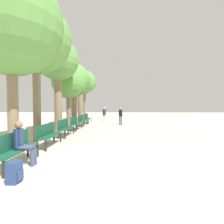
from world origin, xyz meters
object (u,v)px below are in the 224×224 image
(bench_row_2, at_px, (65,126))
(bench_row_1, at_px, (48,133))
(bench_row_0, at_px, (15,147))
(tree_row_3, at_px, (68,82))
(tree_row_5, at_px, (80,80))
(tree_row_4, at_px, (74,80))
(pedestrian_mid, at_px, (104,114))
(bench_row_5, at_px, (87,117))
(tree_row_0, at_px, (11,25))
(tree_row_1, at_px, (36,39))
(bench_row_4, at_px, (82,119))
(tree_row_6, at_px, (84,83))
(backpack, at_px, (15,172))
(bench_row_3, at_px, (75,122))
(person_seated, at_px, (23,142))
(tree_row_2, at_px, (58,62))
(pedestrian_near, at_px, (121,115))

(bench_row_2, bearing_deg, bench_row_1, -90.00)
(bench_row_0, xyz_separation_m, bench_row_1, (0.00, 2.47, 0.00))
(tree_row_3, relative_size, tree_row_5, 0.88)
(tree_row_4, relative_size, tree_row_5, 0.97)
(bench_row_2, height_order, pedestrian_mid, pedestrian_mid)
(bench_row_0, height_order, tree_row_4, tree_row_4)
(bench_row_1, height_order, bench_row_5, same)
(bench_row_5, xyz_separation_m, pedestrian_mid, (1.73, -0.20, 0.37))
(tree_row_0, height_order, tree_row_1, tree_row_1)
(bench_row_2, distance_m, tree_row_0, 5.49)
(tree_row_0, relative_size, pedestrian_mid, 4.13)
(bench_row_1, distance_m, bench_row_4, 7.40)
(bench_row_1, distance_m, bench_row_2, 2.47)
(bench_row_4, height_order, tree_row_5, tree_row_5)
(bench_row_4, distance_m, tree_row_6, 7.27)
(backpack, bearing_deg, bench_row_0, 120.63)
(bench_row_0, distance_m, tree_row_4, 11.44)
(tree_row_5, distance_m, tree_row_6, 2.54)
(bench_row_5, height_order, pedestrian_mid, pedestrian_mid)
(bench_row_1, bearing_deg, bench_row_3, 90.00)
(bench_row_2, height_order, bench_row_4, same)
(bench_row_5, bearing_deg, bench_row_1, -90.00)
(tree_row_4, bearing_deg, backpack, -82.47)
(backpack, bearing_deg, bench_row_5, 92.82)
(bench_row_2, xyz_separation_m, pedestrian_mid, (1.73, 7.20, 0.37))
(pedestrian_mid, bearing_deg, bench_row_5, 173.47)
(tree_row_3, bearing_deg, bench_row_2, -77.31)
(tree_row_6, bearing_deg, bench_row_4, -81.35)
(bench_row_0, relative_size, person_seated, 1.43)
(bench_row_2, bearing_deg, tree_row_3, 102.69)
(bench_row_1, distance_m, tree_row_3, 7.29)
(bench_row_5, height_order, tree_row_1, tree_row_1)
(bench_row_4, distance_m, bench_row_5, 2.47)
(bench_row_5, xyz_separation_m, tree_row_6, (-0.92, 3.57, 3.94))
(bench_row_3, xyz_separation_m, tree_row_1, (-0.92, -3.95, 4.37))
(bench_row_4, bearing_deg, tree_row_2, -105.36)
(bench_row_0, height_order, tree_row_0, tree_row_0)
(tree_row_0, bearing_deg, bench_row_0, -58.13)
(tree_row_0, height_order, tree_row_2, tree_row_0)
(bench_row_0, bearing_deg, bench_row_4, 90.00)
(bench_row_2, xyz_separation_m, tree_row_5, (-0.92, 8.43, 3.82))
(pedestrian_near, bearing_deg, tree_row_1, -120.83)
(bench_row_4, xyz_separation_m, person_seated, (0.23, -9.84, 0.14))
(tree_row_2, bearing_deg, bench_row_4, 74.64)
(bench_row_4, height_order, tree_row_1, tree_row_1)
(bench_row_3, bearing_deg, person_seated, -88.18)
(tree_row_1, bearing_deg, bench_row_5, 84.10)
(bench_row_4, height_order, pedestrian_near, pedestrian_near)
(bench_row_3, relative_size, bench_row_5, 1.00)
(bench_row_2, distance_m, pedestrian_mid, 7.42)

